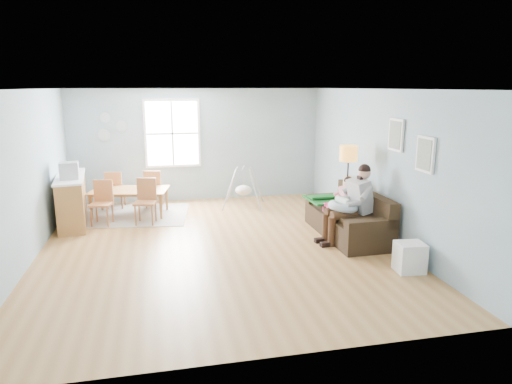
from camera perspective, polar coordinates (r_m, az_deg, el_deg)
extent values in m
cube|color=#A36E3A|center=(8.13, -4.83, -6.99)|extent=(8.40, 9.40, 0.08)
cube|color=white|center=(7.65, -5.28, 14.94)|extent=(8.40, 9.40, 0.60)
cube|color=#8198A9|center=(12.36, -7.75, 6.48)|extent=(8.40, 0.08, 3.90)
cube|color=#8198A9|center=(3.37, 5.15, -11.38)|extent=(8.40, 0.08, 3.90)
cube|color=#8198A9|center=(9.24, 21.54, 3.48)|extent=(0.08, 9.40, 3.90)
cube|color=white|center=(11.12, -10.42, 7.21)|extent=(1.32, 0.06, 1.62)
cube|color=white|center=(11.09, -10.41, 7.19)|extent=(1.20, 0.02, 1.50)
cube|color=white|center=(11.08, -10.41, 7.19)|extent=(1.20, 0.03, 0.04)
cube|color=white|center=(11.08, -10.41, 7.19)|extent=(0.04, 0.03, 1.50)
cube|color=white|center=(7.30, 20.42, 4.43)|extent=(0.04, 0.44, 0.54)
cube|color=slate|center=(7.28, 20.25, 4.43)|extent=(0.01, 0.36, 0.46)
cube|color=white|center=(8.04, 17.12, 6.83)|extent=(0.04, 0.44, 0.54)
cube|color=slate|center=(8.03, 16.96, 6.84)|extent=(0.01, 0.36, 0.46)
cylinder|color=#A1BBC2|center=(11.14, -18.32, 8.85)|extent=(0.24, 0.02, 0.24)
cylinder|color=#A1BBC2|center=(11.12, -16.44, 7.93)|extent=(0.26, 0.02, 0.26)
cylinder|color=#A1BBC2|center=(11.18, -18.43, 6.79)|extent=(0.28, 0.02, 0.28)
cube|color=black|center=(8.73, 11.29, -4.05)|extent=(0.95, 2.14, 0.42)
cube|color=black|center=(8.76, 13.52, -1.18)|extent=(0.24, 2.13, 0.43)
cube|color=black|center=(7.82, 14.27, -3.97)|extent=(0.91, 0.22, 0.16)
cube|color=black|center=(9.50, 9.00, -0.72)|extent=(0.91, 0.22, 0.16)
cube|color=#13531E|center=(9.26, 9.48, -0.85)|extent=(1.01, 0.87, 0.04)
cube|color=tan|center=(9.19, 11.63, 0.37)|extent=(0.18, 0.49, 0.48)
cube|color=#98989B|center=(8.35, 12.88, -0.46)|extent=(0.42, 0.50, 0.62)
sphere|color=tan|center=(8.30, 13.39, 2.37)|extent=(0.23, 0.23, 0.23)
sphere|color=black|center=(8.29, 13.41, 2.68)|extent=(0.22, 0.22, 0.22)
cylinder|color=#352313|center=(8.15, 10.95, -2.83)|extent=(0.49, 0.22, 0.17)
cylinder|color=#352313|center=(8.34, 10.18, -2.43)|extent=(0.49, 0.22, 0.17)
cylinder|color=#352313|center=(8.12, 9.46, -4.90)|extent=(0.13, 0.13, 0.53)
cylinder|color=#352313|center=(8.31, 8.71, -4.45)|extent=(0.13, 0.13, 0.53)
cube|color=black|center=(8.15, 8.88, -6.46)|extent=(0.26, 0.13, 0.08)
cube|color=black|center=(8.34, 8.15, -5.97)|extent=(0.26, 0.13, 0.08)
torus|color=silver|center=(8.25, 10.82, -1.79)|extent=(0.59, 0.58, 0.22)
cylinder|color=silver|center=(8.23, 10.85, -1.15)|extent=(0.21, 0.34, 0.14)
sphere|color=tan|center=(8.37, 10.24, -0.73)|extent=(0.12, 0.12, 0.12)
cube|color=white|center=(8.80, 11.22, -0.52)|extent=(0.24, 0.28, 0.38)
sphere|color=tan|center=(8.75, 11.48, 1.17)|extent=(0.18, 0.18, 0.18)
sphere|color=black|center=(8.75, 11.49, 1.37)|extent=(0.17, 0.17, 0.17)
cylinder|color=#F73C77|center=(8.67, 9.86, -1.81)|extent=(0.32, 0.10, 0.09)
cylinder|color=#F73C77|center=(8.80, 9.48, -1.57)|extent=(0.32, 0.10, 0.09)
cylinder|color=#F73C77|center=(8.66, 8.91, -3.01)|extent=(0.08, 0.08, 0.32)
cylinder|color=#F73C77|center=(8.79, 8.55, -2.75)|extent=(0.08, 0.08, 0.32)
cylinder|color=black|center=(9.09, 11.08, -4.65)|extent=(0.29, 0.29, 0.03)
cylinder|color=black|center=(8.90, 11.28, -0.25)|extent=(0.03, 0.03, 1.47)
cylinder|color=orange|center=(8.75, 11.51, 4.76)|extent=(0.33, 0.33, 0.29)
cube|color=white|center=(7.33, 18.66, -7.73)|extent=(0.43, 0.39, 0.45)
cube|color=black|center=(7.26, 17.36, -7.86)|extent=(0.06, 0.31, 0.36)
cube|color=#A19C93|center=(10.33, -15.38, -2.78)|extent=(2.63, 2.13, 0.01)
imported|color=olive|center=(10.26, -15.48, -1.29)|extent=(1.75, 1.18, 0.57)
cube|color=#9D5E36|center=(9.67, -18.78, -1.45)|extent=(0.48, 0.48, 0.04)
cube|color=#9D5E36|center=(9.79, -18.54, 0.18)|extent=(0.39, 0.12, 0.44)
cylinder|color=#9D5E36|center=(9.63, -19.91, -2.94)|extent=(0.04, 0.04, 0.43)
cylinder|color=#9D5E36|center=(9.53, -18.05, -2.97)|extent=(0.04, 0.04, 0.43)
cylinder|color=#9D5E36|center=(9.93, -19.29, -2.42)|extent=(0.04, 0.04, 0.43)
cylinder|color=#9D5E36|center=(9.83, -17.48, -2.45)|extent=(0.04, 0.04, 0.43)
cube|color=#9D5E36|center=(9.50, -13.68, -1.31)|extent=(0.49, 0.49, 0.04)
cube|color=#9D5E36|center=(9.62, -13.52, 0.40)|extent=(0.40, 0.12, 0.46)
cylinder|color=#9D5E36|center=(9.44, -14.83, -2.87)|extent=(0.04, 0.04, 0.45)
cylinder|color=#9D5E36|center=(9.36, -12.83, -2.89)|extent=(0.04, 0.04, 0.45)
cylinder|color=#9D5E36|center=(9.75, -14.36, -2.33)|extent=(0.04, 0.04, 0.45)
cylinder|color=#9D5E36|center=(9.68, -12.42, -2.34)|extent=(0.04, 0.04, 0.45)
cube|color=#9D5E36|center=(10.96, -17.13, 0.25)|extent=(0.45, 0.45, 0.04)
cube|color=#9D5E36|center=(10.74, -17.42, 1.26)|extent=(0.38, 0.09, 0.43)
cylinder|color=#9D5E36|center=(11.12, -16.08, -0.61)|extent=(0.04, 0.04, 0.42)
cylinder|color=#9D5E36|center=(11.19, -17.67, -0.64)|extent=(0.04, 0.04, 0.42)
cylinder|color=#9D5E36|center=(10.82, -16.42, -1.01)|extent=(0.04, 0.04, 0.42)
cylinder|color=#9D5E36|center=(10.89, -18.05, -1.03)|extent=(0.04, 0.04, 0.42)
cube|color=#9D5E36|center=(10.81, -12.62, 0.38)|extent=(0.46, 0.46, 0.04)
cube|color=#9D5E36|center=(10.58, -12.85, 1.43)|extent=(0.38, 0.10, 0.44)
cylinder|color=#9D5E36|center=(10.98, -11.59, -0.52)|extent=(0.04, 0.04, 0.43)
cylinder|color=#9D5E36|center=(11.04, -13.25, -0.53)|extent=(0.04, 0.04, 0.43)
cylinder|color=#9D5E36|center=(10.67, -11.85, -0.92)|extent=(0.04, 0.04, 0.43)
cylinder|color=#9D5E36|center=(10.73, -13.56, -0.94)|extent=(0.04, 0.04, 0.43)
cube|color=olive|center=(9.95, -22.00, -1.01)|extent=(0.69, 1.80, 0.97)
cube|color=white|center=(9.85, -22.24, 1.80)|extent=(0.73, 1.84, 0.04)
cube|color=#ABABB0|center=(9.48, -22.33, 2.50)|extent=(0.38, 0.36, 0.32)
cube|color=black|center=(9.49, -23.29, 2.42)|extent=(0.05, 0.27, 0.23)
cylinder|color=#ABABB0|center=(10.45, -1.59, 3.02)|extent=(0.18, 0.51, 0.04)
ellipsoid|color=beige|center=(10.55, -1.57, 0.22)|extent=(0.38, 0.38, 0.23)
cylinder|color=#ABABB0|center=(10.50, -1.58, 1.62)|extent=(0.01, 0.01, 0.42)
cylinder|color=#ABABB0|center=(10.28, -3.35, 0.28)|extent=(0.40, 0.25, 0.92)
cylinder|color=#ABABB0|center=(10.23, -0.09, 0.23)|extent=(0.24, 0.41, 0.92)
cylinder|color=#ABABB0|center=(10.85, -2.98, 0.97)|extent=(0.24, 0.41, 0.92)
cylinder|color=#ABABB0|center=(10.80, 0.12, 0.92)|extent=(0.40, 0.25, 0.92)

